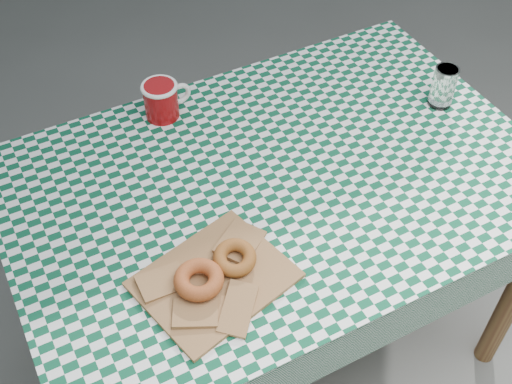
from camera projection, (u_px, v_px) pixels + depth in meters
The scene contains 8 objects.
ground at pixel (276, 344), 2.09m from camera, with size 60.00×60.00×0.00m, color #51504C.
table at pixel (274, 271), 1.83m from camera, with size 1.27×0.84×0.75m, color brown.
tablecloth at pixel (278, 178), 1.55m from camera, with size 1.29×0.86×0.01m, color #0B482D.
paper_bag at pixel (214, 279), 1.34m from camera, with size 0.30×0.24×0.02m, color #976942.
bagel_front at pixel (199, 280), 1.31m from camera, with size 0.10×0.10×0.03m, color #9D4720.
bagel_back at pixel (235, 258), 1.35m from camera, with size 0.09×0.09×0.03m, color brown.
coffee_mug at pixel (161, 101), 1.66m from camera, with size 0.18×0.18×0.10m, color maroon, non-canonical shape.
drinking_glass at pixel (443, 87), 1.69m from camera, with size 0.06×0.06×0.11m, color white.
Camera 1 is at (-0.50, -0.93, 1.87)m, focal length 45.35 mm.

